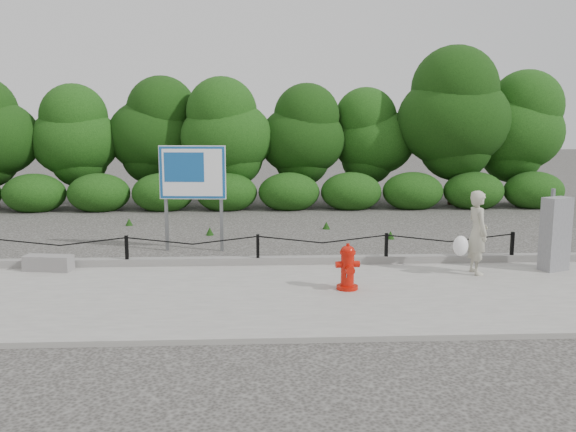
% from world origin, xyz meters
% --- Properties ---
extents(ground, '(90.00, 90.00, 0.00)m').
position_xyz_m(ground, '(0.00, 0.00, 0.00)').
color(ground, '#2D2B28').
rests_on(ground, ground).
extents(sidewalk, '(14.00, 4.00, 0.08)m').
position_xyz_m(sidewalk, '(0.00, -2.00, 0.04)').
color(sidewalk, gray).
rests_on(sidewalk, ground).
extents(curb, '(14.00, 0.22, 0.14)m').
position_xyz_m(curb, '(0.00, 0.05, 0.15)').
color(curb, slate).
rests_on(curb, sidewalk).
extents(chain_barrier, '(10.06, 0.06, 0.60)m').
position_xyz_m(chain_barrier, '(0.00, 0.00, 0.46)').
color(chain_barrier, black).
rests_on(chain_barrier, sidewalk).
extents(treeline, '(20.44, 3.77, 5.10)m').
position_xyz_m(treeline, '(1.08, 8.91, 2.58)').
color(treeline, black).
rests_on(treeline, ground).
extents(fire_hydrant, '(0.41, 0.42, 0.77)m').
position_xyz_m(fire_hydrant, '(1.48, -1.77, 0.45)').
color(fire_hydrant, '#B61206').
rests_on(fire_hydrant, sidewalk).
extents(pedestrian, '(0.68, 0.57, 1.52)m').
position_xyz_m(pedestrian, '(3.95, -0.87, 0.83)').
color(pedestrian, '#A7A48F').
rests_on(pedestrian, sidewalk).
extents(concrete_block, '(0.92, 0.45, 0.28)m').
position_xyz_m(concrete_block, '(-3.90, -0.25, 0.22)').
color(concrete_block, slate).
rests_on(concrete_block, sidewalk).
extents(utility_cabinet, '(0.60, 0.48, 1.51)m').
position_xyz_m(utility_cabinet, '(5.51, -0.67, 0.77)').
color(utility_cabinet, gray).
rests_on(utility_cabinet, sidewalk).
extents(advertising_sign, '(1.44, 0.23, 2.31)m').
position_xyz_m(advertising_sign, '(-1.40, 1.67, 1.63)').
color(advertising_sign, slate).
rests_on(advertising_sign, ground).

